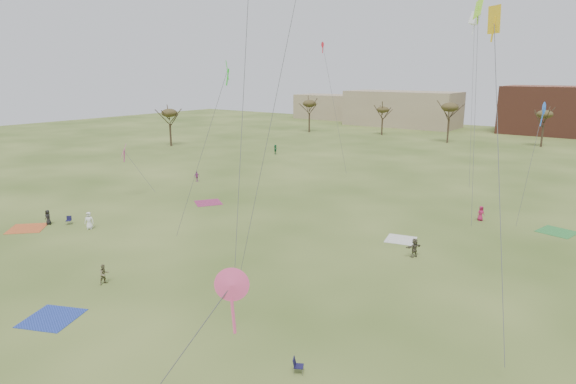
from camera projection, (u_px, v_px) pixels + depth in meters
The scene contains 20 objects.
ground at pixel (184, 303), 33.46m from camera, with size 260.00×260.00×0.00m, color #2F4816.
flyer_near_left at pixel (89, 221), 49.06m from camera, with size 0.87×0.56×1.77m, color white.
spectator_fore_b at pixel (104, 274), 36.35m from camera, with size 0.75×0.58×1.53m, color olive.
spectator_fore_c at pixel (414, 248), 41.61m from camera, with size 1.55×0.49×1.67m, color brown.
flyer_mid_a at pixel (48, 217), 50.56m from camera, with size 0.76×0.50×1.56m, color black.
spectator_mid_d at pixel (197, 176), 70.46m from camera, with size 0.88×0.37×1.50m, color #AC489E.
flyer_far_a at pixel (275, 149), 93.95m from camera, with size 1.70×0.54×1.83m, color #267240.
flyer_far_b at pixel (481, 213), 51.87m from camera, with size 0.78×0.51×1.60m, color #A21B4A.
blanket_red at pixel (27, 228), 49.41m from camera, with size 3.33×3.33×0.03m, color #CA5928.
blanket_blue at pixel (52, 318), 31.38m from camera, with size 3.16×3.16×0.03m, color #243B9C.
blanket_cream at pixel (401, 240), 46.10m from camera, with size 2.70×2.70×0.03m, color silver.
blanket_plum at pixel (208, 203), 59.11m from camera, with size 3.04×3.04×0.03m, color #922D57.
blanket_olive at pixel (557, 232), 48.33m from camera, with size 3.15×3.15×0.03m, color #308439.
camp_chair_left at pixel (69, 222), 50.68m from camera, with size 0.74×0.74×0.87m.
camp_chair_center at pixel (298, 369), 25.62m from camera, with size 0.72×0.70×0.87m.
kites_aloft at pixel (401, 20), 46.31m from camera, with size 58.29×60.92×24.84m.
tree_line at pixel (481, 116), 95.07m from camera, with size 117.44×49.32×8.91m.
building_tan at pixel (402, 109), 142.15m from camera, with size 32.00×14.00×10.00m, color #937F60.
building_brick at pixel (559, 111), 122.65m from camera, with size 26.00×16.00×12.00m, color brown.
building_tan_west at pixel (327, 107), 165.21m from camera, with size 20.00×12.00×8.00m, color #937F60.
Camera 1 is at (24.01, -20.34, 15.45)m, focal length 30.37 mm.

